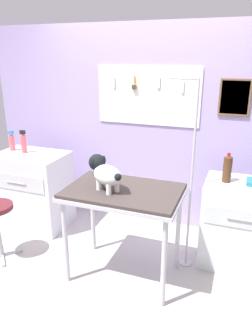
{
  "coord_description": "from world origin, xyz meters",
  "views": [
    {
      "loc": [
        1.06,
        -2.24,
        1.96
      ],
      "look_at": [
        0.18,
        0.11,
        1.07
      ],
      "focal_mm": 34.27,
      "sensor_mm": 36.0,
      "label": 1
    }
  ],
  "objects_px": {
    "grooming_table": "(124,198)",
    "grooming_arm": "(190,186)",
    "soda_bottle": "(227,169)",
    "detangler_spray": "(24,143)",
    "dog": "(104,172)",
    "cabinet_right": "(238,224)",
    "counter_left": "(34,189)"
  },
  "relations": [
    {
      "from": "grooming_table",
      "to": "grooming_arm",
      "type": "distance_m",
      "value": 0.63
    },
    {
      "from": "grooming_table",
      "to": "soda_bottle",
      "type": "height_order",
      "value": "soda_bottle"
    },
    {
      "from": "grooming_table",
      "to": "detangler_spray",
      "type": "bearing_deg",
      "value": 158.7
    },
    {
      "from": "dog",
      "to": "soda_bottle",
      "type": "distance_m",
      "value": 1.14
    },
    {
      "from": "detangler_spray",
      "to": "soda_bottle",
      "type": "distance_m",
      "value": 2.26
    },
    {
      "from": "grooming_table",
      "to": "soda_bottle",
      "type": "bearing_deg",
      "value": 34.29
    },
    {
      "from": "cabinet_right",
      "to": "soda_bottle",
      "type": "height_order",
      "value": "soda_bottle"
    },
    {
      "from": "grooming_table",
      "to": "grooming_arm",
      "type": "height_order",
      "value": "grooming_arm"
    },
    {
      "from": "grooming_arm",
      "to": "soda_bottle",
      "type": "height_order",
      "value": "grooming_arm"
    },
    {
      "from": "detangler_spray",
      "to": "soda_bottle",
      "type": "relative_size",
      "value": 0.95
    },
    {
      "from": "grooming_table",
      "to": "counter_left",
      "type": "height_order",
      "value": "counter_left"
    },
    {
      "from": "grooming_table",
      "to": "cabinet_right",
      "type": "xyz_separation_m",
      "value": [
        0.97,
        0.56,
        -0.36
      ]
    },
    {
      "from": "dog",
      "to": "counter_left",
      "type": "distance_m",
      "value": 1.46
    },
    {
      "from": "counter_left",
      "to": "detangler_spray",
      "type": "distance_m",
      "value": 0.57
    },
    {
      "from": "counter_left",
      "to": "soda_bottle",
      "type": "distance_m",
      "value": 2.23
    },
    {
      "from": "detangler_spray",
      "to": "counter_left",
      "type": "bearing_deg",
      "value": -15.42
    },
    {
      "from": "dog",
      "to": "detangler_spray",
      "type": "distance_m",
      "value": 1.44
    },
    {
      "from": "dog",
      "to": "counter_left",
      "type": "height_order",
      "value": "dog"
    },
    {
      "from": "grooming_arm",
      "to": "counter_left",
      "type": "xyz_separation_m",
      "value": [
        -1.87,
        0.19,
        -0.39
      ]
    },
    {
      "from": "grooming_arm",
      "to": "dog",
      "type": "relative_size",
      "value": 4.61
    },
    {
      "from": "grooming_arm",
      "to": "cabinet_right",
      "type": "relative_size",
      "value": 2.12
    },
    {
      "from": "counter_left",
      "to": "detangler_spray",
      "type": "bearing_deg",
      "value": 164.58
    },
    {
      "from": "cabinet_right",
      "to": "soda_bottle",
      "type": "bearing_deg",
      "value": -176.93
    },
    {
      "from": "grooming_arm",
      "to": "cabinet_right",
      "type": "height_order",
      "value": "grooming_arm"
    },
    {
      "from": "grooming_arm",
      "to": "counter_left",
      "type": "bearing_deg",
      "value": 174.28
    },
    {
      "from": "soda_bottle",
      "to": "cabinet_right",
      "type": "bearing_deg",
      "value": 3.07
    },
    {
      "from": "grooming_table",
      "to": "grooming_arm",
      "type": "bearing_deg",
      "value": 34.32
    },
    {
      "from": "grooming_table",
      "to": "detangler_spray",
      "type": "relative_size",
      "value": 3.81
    },
    {
      "from": "grooming_arm",
      "to": "dog",
      "type": "distance_m",
      "value": 0.81
    },
    {
      "from": "cabinet_right",
      "to": "counter_left",
      "type": "bearing_deg",
      "value": -179.43
    },
    {
      "from": "cabinet_right",
      "to": "detangler_spray",
      "type": "height_order",
      "value": "detangler_spray"
    },
    {
      "from": "counter_left",
      "to": "cabinet_right",
      "type": "bearing_deg",
      "value": 0.57
    }
  ]
}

